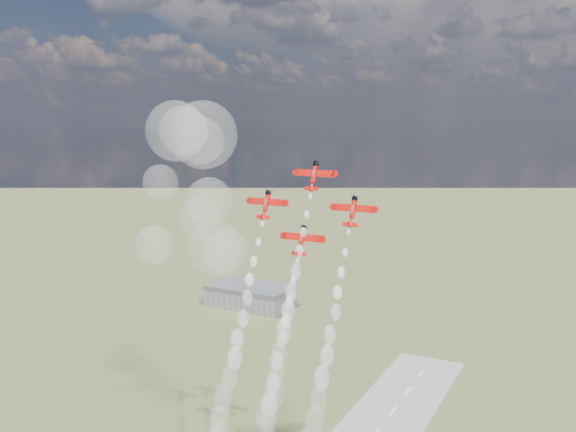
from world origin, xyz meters
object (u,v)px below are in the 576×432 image
(plane_lead, at_px, (314,176))
(plane_left, at_px, (266,204))
(plane_right, at_px, (353,211))
(hangar, at_px, (251,296))
(plane_slot, at_px, (301,240))

(plane_lead, height_order, plane_left, plane_lead)
(plane_lead, distance_m, plane_right, 15.66)
(plane_lead, bearing_deg, plane_right, -16.02)
(hangar, relative_size, plane_left, 4.32)
(plane_lead, xyz_separation_m, plane_right, (12.83, -3.68, -8.19))
(plane_right, xyz_separation_m, plane_slot, (-12.83, -3.68, -8.19))
(plane_lead, height_order, plane_right, plane_lead)
(hangar, bearing_deg, plane_left, -57.26)
(plane_slot, bearing_deg, plane_right, 16.02)
(plane_lead, relative_size, plane_slot, 1.00)
(hangar, height_order, plane_lead, plane_lead)
(plane_lead, relative_size, plane_right, 1.00)
(plane_lead, bearing_deg, plane_slot, -90.00)
(plane_left, height_order, plane_slot, plane_left)
(plane_lead, relative_size, plane_left, 1.00)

